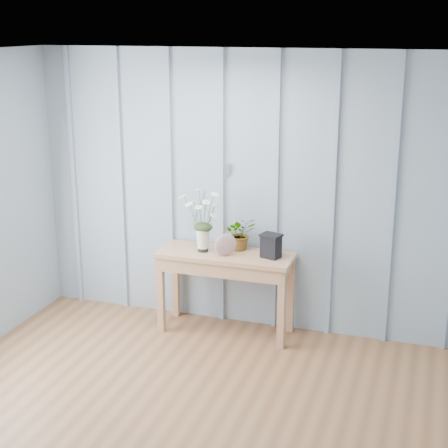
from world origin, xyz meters
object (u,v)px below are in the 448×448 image
(daisy_vase, at_px, (203,212))
(carved_box, at_px, (271,246))
(felt_disc_vessel, at_px, (225,245))
(sideboard, at_px, (226,265))

(daisy_vase, height_order, carved_box, daisy_vase)
(daisy_vase, relative_size, carved_box, 2.73)
(felt_disc_vessel, bearing_deg, sideboard, 70.52)
(carved_box, bearing_deg, felt_disc_vessel, -167.85)
(sideboard, distance_m, carved_box, 0.46)
(sideboard, bearing_deg, carved_box, 0.60)
(sideboard, distance_m, daisy_vase, 0.52)
(sideboard, height_order, daisy_vase, daisy_vase)
(carved_box, bearing_deg, sideboard, -179.40)
(sideboard, bearing_deg, felt_disc_vessel, -73.85)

